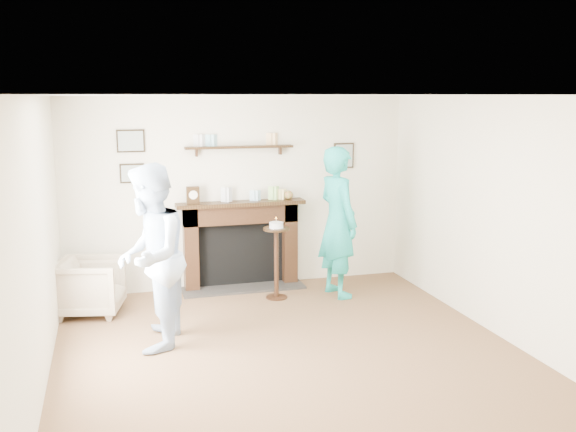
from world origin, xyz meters
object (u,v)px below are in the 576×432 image
object	(u,v)px
man	(154,346)
pedestal_table	(276,249)
woman	(337,294)
armchair	(92,313)

from	to	relation	value
man	pedestal_table	bearing A→B (deg)	140.78
man	woman	world-z (taller)	woman
armchair	man	world-z (taller)	man
armchair	pedestal_table	world-z (taller)	pedestal_table
armchair	woman	xyz separation A→B (m)	(3.00, -0.10, 0.00)
armchair	woman	distance (m)	3.00
woman	pedestal_table	xyz separation A→B (m)	(-0.78, 0.07, 0.64)
woman	pedestal_table	bearing A→B (deg)	73.58
man	woman	size ratio (longest dim) A/B	0.98
man	pedestal_table	size ratio (longest dim) A/B	1.80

